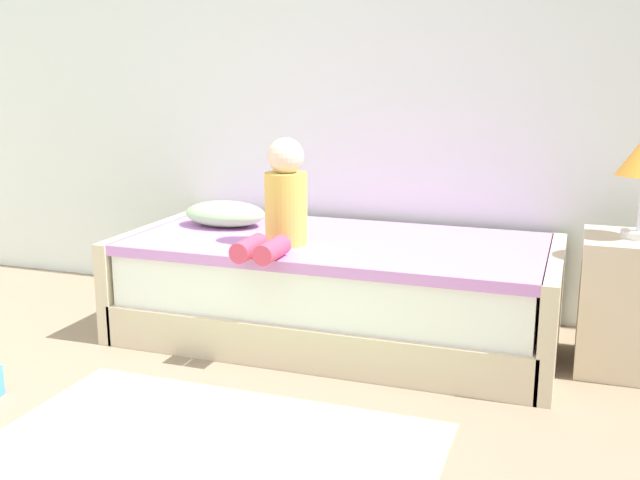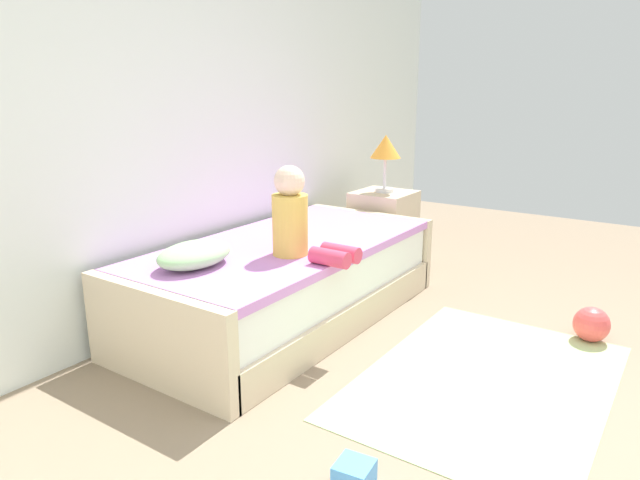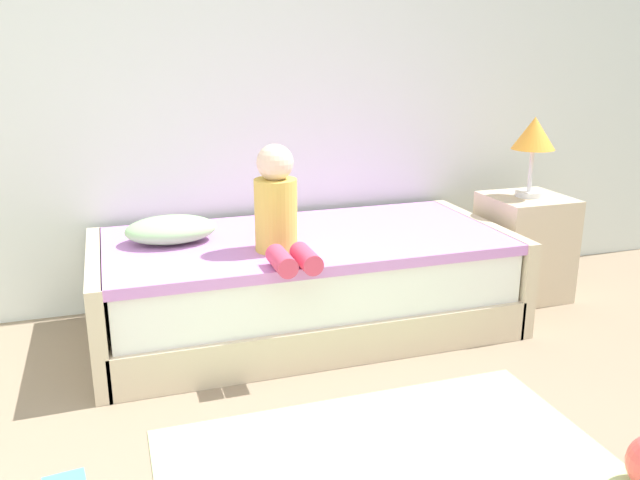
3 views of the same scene
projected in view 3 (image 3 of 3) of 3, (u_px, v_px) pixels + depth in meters
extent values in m
cube|color=silver|center=(155.00, 41.00, 3.42)|extent=(7.20, 0.10, 2.90)
cube|color=beige|center=(305.00, 309.00, 3.45)|extent=(2.00, 1.00, 0.20)
cube|color=white|center=(305.00, 269.00, 3.38)|extent=(1.94, 0.94, 0.25)
cube|color=#C67FD1|center=(305.00, 241.00, 3.34)|extent=(1.98, 0.98, 0.05)
cube|color=beige|center=(98.00, 306.00, 3.10)|extent=(0.07, 1.00, 0.50)
cube|color=beige|center=(478.00, 263.00, 3.71)|extent=(0.07, 1.00, 0.50)
cube|color=beige|center=(524.00, 246.00, 3.83)|extent=(0.44, 0.44, 0.60)
cylinder|color=silver|center=(529.00, 194.00, 3.74)|extent=(0.15, 0.15, 0.03)
cylinder|color=silver|center=(531.00, 170.00, 3.71)|extent=(0.02, 0.02, 0.24)
cone|color=#F29E33|center=(534.00, 133.00, 3.65)|extent=(0.24, 0.24, 0.18)
cylinder|color=gold|center=(276.00, 215.00, 3.06)|extent=(0.20, 0.20, 0.34)
sphere|color=beige|center=(275.00, 163.00, 2.99)|extent=(0.17, 0.17, 0.17)
cylinder|color=#D83F60|center=(282.00, 261.00, 2.81)|extent=(0.09, 0.22, 0.09)
cylinder|color=#D83F60|center=(306.00, 258.00, 2.84)|extent=(0.09, 0.22, 0.09)
ellipsoid|color=#99CC8C|center=(171.00, 229.00, 3.21)|extent=(0.44, 0.30, 0.13)
cube|color=#B2D189|center=(396.00, 476.00, 2.27)|extent=(1.60, 1.10, 0.01)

